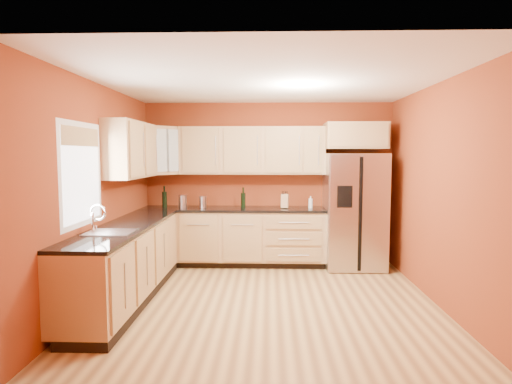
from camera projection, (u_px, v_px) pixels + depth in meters
floor at (267, 301)px, 5.14m from camera, size 4.00×4.00×0.00m
ceiling at (267, 81)px, 4.92m from camera, size 4.00×4.00×0.00m
wall_back at (268, 183)px, 7.02m from camera, size 4.00×0.04×2.60m
wall_front at (265, 220)px, 3.04m from camera, size 4.00×0.04×2.60m
wall_left at (99, 193)px, 5.09m from camera, size 0.04×4.00×2.60m
wall_right at (439, 194)px, 4.97m from camera, size 0.04×4.00×2.60m
base_cabinets_back at (233, 238)px, 6.81m from camera, size 2.90×0.60×0.88m
base_cabinets_left at (126, 264)px, 5.16m from camera, size 0.60×2.80×0.88m
countertop_back at (233, 209)px, 6.76m from camera, size 2.90×0.62×0.04m
countertop_left at (126, 227)px, 5.12m from camera, size 0.62×2.80×0.04m
upper_cabinets_back at (252, 151)px, 6.82m from camera, size 2.30×0.33×0.75m
upper_cabinets_left at (131, 150)px, 5.76m from camera, size 0.33×1.35×0.75m
corner_upper_cabinet at (161, 151)px, 6.70m from camera, size 0.67×0.67×0.75m
over_fridge_cabinet at (355, 136)px, 6.61m from camera, size 0.92×0.60×0.40m
refrigerator at (354, 211)px, 6.64m from camera, size 0.90×0.75×1.78m
window at (82, 174)px, 4.57m from camera, size 0.03×0.90×1.00m
sink_faucet at (110, 219)px, 4.60m from camera, size 0.50×0.42×0.30m
canister_left at (183, 202)px, 6.73m from camera, size 0.15×0.15×0.21m
canister_right at (203, 202)px, 6.79m from camera, size 0.14×0.14×0.18m
wine_bottle_a at (164, 197)px, 6.84m from camera, size 0.09×0.09×0.34m
wine_bottle_b at (243, 198)px, 6.76m from camera, size 0.09×0.09×0.33m
knife_block at (285, 201)px, 6.71m from camera, size 0.12×0.12×0.22m
soap_dispenser at (311, 202)px, 6.72m from camera, size 0.08×0.08×0.19m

